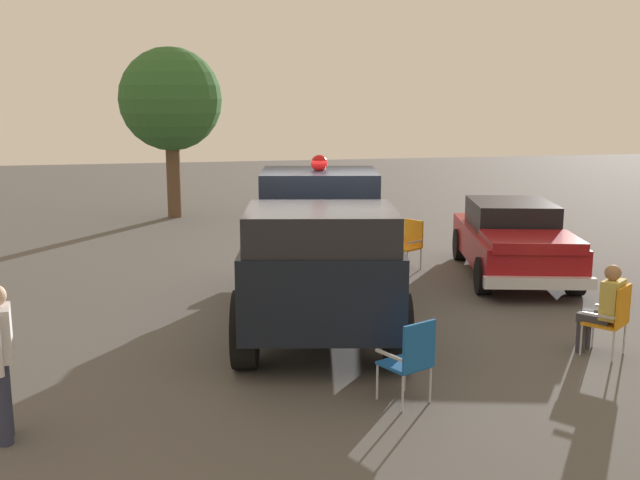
# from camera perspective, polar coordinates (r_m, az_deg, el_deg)

# --- Properties ---
(ground_plane) EXTENTS (60.00, 60.00, 0.00)m
(ground_plane) POSITION_cam_1_polar(r_m,az_deg,el_deg) (11.88, 0.19, -6.26)
(ground_plane) COLOR #514F4C
(vintage_fire_truck) EXTENTS (6.27, 3.42, 2.59)m
(vintage_fire_truck) POSITION_cam_1_polar(r_m,az_deg,el_deg) (11.51, -0.01, -0.66)
(vintage_fire_truck) COLOR black
(vintage_fire_truck) RESTS_ON ground
(classic_hot_rod) EXTENTS (4.69, 2.91, 1.46)m
(classic_hot_rod) POSITION_cam_1_polar(r_m,az_deg,el_deg) (15.11, 14.76, 0.04)
(classic_hot_rod) COLOR black
(classic_hot_rod) RESTS_ON ground
(lawn_chair_near_truck) EXTENTS (0.69, 0.69, 1.02)m
(lawn_chair_near_truck) POSITION_cam_1_polar(r_m,az_deg,el_deg) (10.89, 21.77, -5.43)
(lawn_chair_near_truck) COLOR #B7BABF
(lawn_chair_near_truck) RESTS_ON ground
(lawn_chair_by_car) EXTENTS (0.65, 0.65, 1.02)m
(lawn_chair_by_car) POSITION_cam_1_polar(r_m,az_deg,el_deg) (8.66, 7.10, -8.91)
(lawn_chair_by_car) COLOR #B7BABF
(lawn_chair_by_car) RESTS_ON ground
(lawn_chair_spare) EXTENTS (0.67, 0.68, 1.02)m
(lawn_chair_spare) POSITION_cam_1_polar(r_m,az_deg,el_deg) (15.39, 6.97, -0.06)
(lawn_chair_spare) COLOR #B7BABF
(lawn_chair_spare) RESTS_ON ground
(spectator_seated) EXTENTS (0.65, 0.62, 1.29)m
(spectator_seated) POSITION_cam_1_polar(r_m,az_deg,el_deg) (10.90, 21.16, -4.78)
(spectator_seated) COLOR #383842
(spectator_seated) RESTS_ON ground
(oak_tree_right) EXTENTS (2.98, 2.98, 4.96)m
(oak_tree_right) POSITION_cam_1_polar(r_m,az_deg,el_deg) (22.17, -11.48, 10.56)
(oak_tree_right) COLOR brown
(oak_tree_right) RESTS_ON ground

